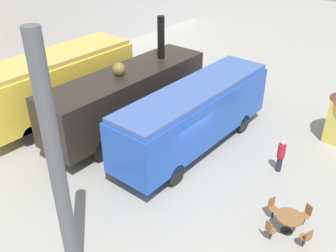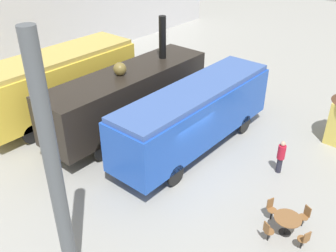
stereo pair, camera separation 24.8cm
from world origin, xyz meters
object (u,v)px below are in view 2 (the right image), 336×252
(cafe_table_near, at_px, (287,221))
(steam_locomotive, at_px, (129,94))
(passenger_coach_vintage, at_px, (58,81))
(cafe_chair_0, at_px, (271,208))
(streamlined_locomotive, at_px, (205,107))
(visitor_person, at_px, (281,156))

(cafe_table_near, bearing_deg, steam_locomotive, 79.78)
(passenger_coach_vintage, distance_m, cafe_chair_0, 12.94)
(passenger_coach_vintage, height_order, cafe_table_near, passenger_coach_vintage)
(passenger_coach_vintage, bearing_deg, streamlined_locomotive, -68.73)
(passenger_coach_vintage, distance_m, visitor_person, 12.23)
(passenger_coach_vintage, distance_m, cafe_table_near, 13.71)
(steam_locomotive, distance_m, visitor_person, 8.05)
(passenger_coach_vintage, relative_size, streamlined_locomotive, 0.79)
(streamlined_locomotive, bearing_deg, visitor_person, -89.85)
(steam_locomotive, height_order, cafe_chair_0, steam_locomotive)
(steam_locomotive, height_order, visitor_person, steam_locomotive)
(passenger_coach_vintage, distance_m, steam_locomotive, 4.24)
(streamlined_locomotive, relative_size, visitor_person, 7.18)
(cafe_table_near, bearing_deg, passenger_coach_vintage, 89.08)
(cafe_chair_0, distance_m, visitor_person, 3.09)
(steam_locomotive, height_order, cafe_table_near, steam_locomotive)
(streamlined_locomotive, bearing_deg, passenger_coach_vintage, 111.27)
(steam_locomotive, distance_m, streamlined_locomotive, 4.03)
(passenger_coach_vintage, xyz_separation_m, visitor_person, (3.01, -11.78, -1.24))
(steam_locomotive, bearing_deg, streamlined_locomotive, -68.56)
(visitor_person, bearing_deg, streamlined_locomotive, 90.15)
(steam_locomotive, xyz_separation_m, cafe_chair_0, (-1.40, -8.89, -1.44))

